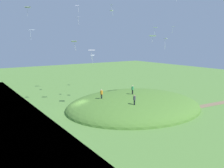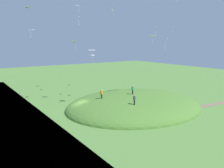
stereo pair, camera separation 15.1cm
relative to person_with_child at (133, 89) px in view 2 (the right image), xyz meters
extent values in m
plane|color=#527E38|center=(-8.90, 3.77, -3.63)|extent=(160.00, 160.00, 0.00)
ellipsoid|color=#4A762D|center=(0.90, 0.60, -3.63)|extent=(25.62, 21.95, 5.25)
cube|color=#76624A|center=(14.98, -6.61, -3.61)|extent=(16.63, 3.19, 0.04)
cube|color=black|center=(0.00, 0.00, -0.63)|extent=(0.24, 0.24, 0.77)
cylinder|color=#339352|center=(0.00, 0.00, 0.07)|extent=(0.57, 0.57, 0.61)
sphere|color=tan|center=(0.00, 0.00, 0.49)|extent=(0.23, 0.23, 0.23)
cube|color=black|center=(-3.22, -4.41, -1.08)|extent=(0.23, 0.23, 0.75)
cylinder|color=#42434B|center=(-3.22, -4.41, -0.41)|extent=(0.54, 0.54, 0.59)
sphere|color=#98735E|center=(-3.22, -4.41, 0.00)|extent=(0.22, 0.22, 0.22)
cube|color=#303932|center=(-5.46, 1.63, -0.98)|extent=(0.25, 0.28, 0.76)
cylinder|color=orange|center=(-5.46, 1.63, -0.30)|extent=(0.63, 0.63, 0.60)
sphere|color=tan|center=(-5.46, 1.63, 0.11)|extent=(0.23, 0.23, 0.23)
cube|color=white|center=(-5.17, 5.32, 6.73)|extent=(1.37, 1.30, 0.09)
cylinder|color=white|center=(-5.33, 5.12, 5.78)|extent=(0.06, 0.12, 1.34)
cube|color=white|center=(-6.53, 9.69, 8.29)|extent=(1.22, 1.09, 0.19)
cylinder|color=white|center=(-6.29, 9.77, 7.23)|extent=(0.26, 0.20, 1.59)
cube|color=white|center=(-13.97, 12.36, 14.22)|extent=(1.23, 1.14, 0.11)
cylinder|color=white|center=(-14.03, 12.62, 13.35)|extent=(0.04, 0.14, 1.23)
cube|color=white|center=(-2.25, 10.23, 5.50)|extent=(0.84, 0.91, 0.13)
cylinder|color=white|center=(-2.37, 9.97, 4.41)|extent=(0.23, 0.22, 1.80)
cube|color=silver|center=(13.64, 3.32, 11.39)|extent=(0.77, 0.78, 0.03)
cylinder|color=silver|center=(13.45, 3.34, 10.68)|extent=(0.09, 0.14, 1.11)
cube|color=white|center=(-3.07, 14.80, 13.39)|extent=(0.56, 0.79, 0.16)
cylinder|color=white|center=(-3.00, 14.64, 12.40)|extent=(0.06, 0.17, 1.59)
cube|color=white|center=(-0.61, 5.82, 14.91)|extent=(0.71, 0.78, 0.07)
cylinder|color=white|center=(-0.52, 5.75, 14.24)|extent=(0.14, 0.05, 1.02)
cube|color=white|center=(-14.41, 9.55, 10.16)|extent=(1.10, 1.17, 0.11)
cylinder|color=white|center=(-14.62, 9.30, 9.21)|extent=(0.08, 0.08, 1.43)
cube|color=white|center=(6.78, 1.75, 10.91)|extent=(1.42, 1.35, 0.04)
cylinder|color=white|center=(6.91, 1.95, 9.88)|extent=(0.16, 0.09, 1.48)
cube|color=white|center=(-1.59, 18.04, 16.16)|extent=(1.10, 0.99, 0.16)
cylinder|color=white|center=(-1.33, 17.87, 15.28)|extent=(0.05, 0.11, 1.31)
cube|color=white|center=(6.06, 15.52, 15.37)|extent=(0.71, 0.92, 0.12)
cylinder|color=white|center=(6.28, 15.40, 14.63)|extent=(0.17, 0.04, 1.06)
cube|color=white|center=(8.08, 0.13, 8.81)|extent=(0.81, 0.65, 0.11)
cylinder|color=white|center=(8.05, 0.29, 7.68)|extent=(0.13, 0.23, 1.89)
cube|color=white|center=(3.85, -0.65, 9.23)|extent=(1.36, 1.42, 0.16)
cylinder|color=white|center=(3.64, -0.83, 8.44)|extent=(0.12, 0.08, 1.01)
camera|label=1|loc=(-25.93, -31.54, 8.18)|focal=37.59mm
camera|label=2|loc=(-25.81, -31.62, 8.18)|focal=37.59mm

